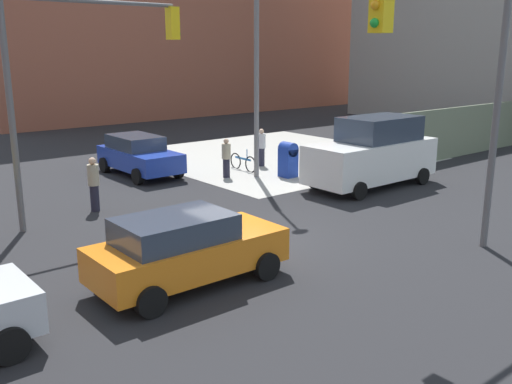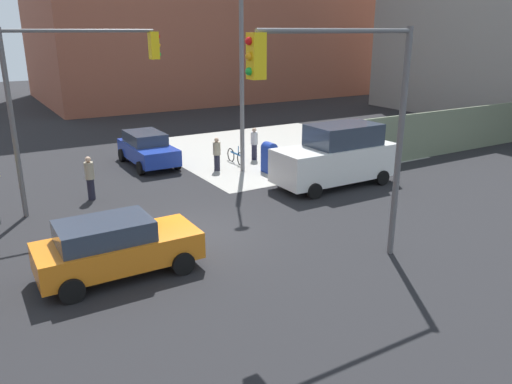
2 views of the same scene
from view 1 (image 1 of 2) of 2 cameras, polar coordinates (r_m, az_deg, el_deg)
name	(u,v)px [view 1 (image 1 of 2)]	position (r m, az deg, el deg)	size (l,w,h in m)	color
ground_plane	(244,238)	(15.72, -1.18, -4.66)	(120.00, 120.00, 0.00)	black
sidewalk_corner	(275,155)	(28.03, 1.90, 3.69)	(12.00, 12.00, 0.01)	#9E9B93
construction_fence	(470,130)	(30.09, 20.59, 5.82)	(17.32, 0.12, 2.40)	slate
building_warehouse_north	(153,1)	(52.73, -10.28, 18.32)	(32.00, 18.00, 18.33)	#93513D
smokestack	(273,22)	(55.32, 1.69, 16.67)	(1.80, 1.80, 15.16)	brown
traffic_signal_nw_corner	(82,64)	(17.59, -16.96, 12.13)	(5.55, 0.36, 6.50)	#59595B
traffic_signal_se_corner	(458,70)	(13.82, 19.54, 11.46)	(5.07, 0.36, 6.50)	#59595B
street_lamp_corner	(259,59)	(22.32, 0.28, 13.17)	(1.43, 2.44, 8.00)	slate
mailbox_blue	(288,159)	(23.12, 3.23, 3.36)	(0.56, 0.64, 1.43)	navy
sedan_orange	(185,248)	(12.54, -7.06, -5.62)	(4.31, 2.02, 1.62)	orange
hatchback_blue	(139,155)	(23.95, -11.65, 3.66)	(2.02, 4.30, 1.62)	#1E389E
van_white_delivery	(373,153)	(21.86, 11.61, 3.85)	(5.40, 2.32, 2.62)	white
pedestrian_crossing	(261,147)	(25.27, 0.55, 4.54)	(0.36, 0.36, 1.67)	#B2B2B7
pedestrian_waiting	(226,158)	(23.00, -2.99, 3.46)	(0.36, 0.36, 1.60)	#9E937A
pedestrian_walking_north	(94,183)	(18.84, -15.92, 0.84)	(0.36, 0.36, 1.75)	#9E937A
bicycle_leaning_on_fence	(243,162)	(24.47, -1.31, 2.98)	(0.05, 1.75, 0.97)	black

